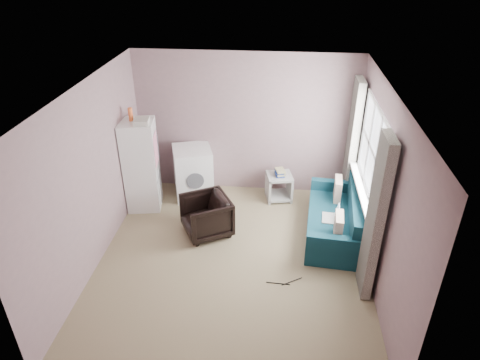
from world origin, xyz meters
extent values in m
cube|color=#8C7C5C|center=(0.00, 0.00, -0.01)|extent=(3.80, 4.20, 0.02)
cube|color=silver|center=(0.00, 0.00, 2.51)|extent=(3.80, 4.20, 0.02)
cube|color=gray|center=(0.00, 2.11, 1.25)|extent=(3.80, 0.02, 2.50)
cube|color=gray|center=(0.00, -2.11, 1.25)|extent=(3.80, 0.02, 2.50)
cube|color=gray|center=(-1.91, 0.00, 1.25)|extent=(0.02, 4.20, 2.50)
cube|color=gray|center=(1.91, 0.00, 1.25)|extent=(0.02, 4.20, 2.50)
cube|color=white|center=(1.89, 0.70, 1.50)|extent=(0.01, 1.60, 1.20)
imported|color=black|center=(-0.48, 0.63, 0.35)|extent=(0.88, 0.89, 0.69)
cube|color=white|center=(-1.66, 1.31, 0.78)|extent=(0.61, 0.61, 1.55)
cube|color=#57585F|center=(-1.39, 1.36, 0.58)|extent=(0.09, 0.49, 0.02)
cube|color=#57585F|center=(-1.42, 1.55, 1.02)|extent=(0.02, 0.03, 0.44)
cube|color=white|center=(-1.39, 1.33, 1.08)|extent=(0.06, 0.37, 0.53)
cylinder|color=orange|center=(-1.74, 1.35, 1.66)|extent=(0.08, 0.08, 0.21)
cube|color=beige|center=(-1.54, 1.24, 1.59)|extent=(0.27, 0.30, 0.08)
cube|color=white|center=(-0.89, 1.75, 0.45)|extent=(0.80, 0.80, 0.91)
cube|color=#57585F|center=(-0.89, 1.73, 0.88)|extent=(0.74, 0.73, 0.05)
cylinder|color=#57585F|center=(-0.80, 1.44, 0.46)|extent=(0.29, 0.11, 0.30)
cube|color=#9A9A96|center=(0.62, 1.77, 0.45)|extent=(0.50, 0.50, 0.04)
cube|color=#9A9A96|center=(0.62, 1.77, 0.06)|extent=(0.50, 0.50, 0.04)
cube|color=#9A9A96|center=(0.43, 1.73, 0.24)|extent=(0.12, 0.43, 0.47)
cube|color=#9A9A96|center=(0.81, 1.81, 0.24)|extent=(0.12, 0.43, 0.47)
cube|color=navy|center=(0.62, 1.77, 0.48)|extent=(0.18, 0.23, 0.03)
cube|color=tan|center=(0.63, 1.77, 0.51)|extent=(0.20, 0.24, 0.03)
cube|color=navy|center=(0.61, 1.77, 0.54)|extent=(0.17, 0.23, 0.03)
cube|color=tan|center=(0.63, 1.76, 0.57)|extent=(0.20, 0.24, 0.03)
cube|color=#103E4C|center=(1.47, 0.76, 0.18)|extent=(0.90, 1.68, 0.36)
cube|color=#103E4C|center=(1.77, 0.73, 0.56)|extent=(0.31, 1.62, 0.39)
cube|color=#103E4C|center=(1.40, -0.02, 0.45)|extent=(0.77, 0.19, 0.18)
cube|color=#103E4C|center=(1.54, 1.54, 0.45)|extent=(0.77, 0.19, 0.18)
cube|color=#CAAD99|center=(1.47, 0.24, 0.54)|extent=(0.14, 0.37, 0.36)
cube|color=#CAAD99|center=(1.56, 1.27, 0.54)|extent=(0.14, 0.37, 0.36)
cube|color=#9A9A96|center=(1.39, 0.68, 0.37)|extent=(0.23, 0.31, 0.02)
cube|color=silver|center=(1.50, 0.67, 0.47)|extent=(0.08, 0.30, 0.20)
cube|color=white|center=(1.82, 0.70, 0.87)|extent=(0.14, 1.70, 0.04)
cube|color=white|center=(1.87, 0.70, 0.90)|extent=(0.02, 1.68, 0.05)
cube|color=white|center=(1.87, 0.70, 1.50)|extent=(0.02, 1.68, 0.05)
cube|color=white|center=(1.87, 0.70, 2.10)|extent=(0.02, 1.68, 0.05)
cube|color=white|center=(1.87, -0.10, 1.50)|extent=(0.02, 0.05, 1.20)
cube|color=white|center=(1.87, 0.43, 1.50)|extent=(0.02, 0.05, 1.20)
cube|color=white|center=(1.87, 0.97, 1.50)|extent=(0.02, 0.05, 1.20)
cube|color=white|center=(1.87, 1.50, 1.50)|extent=(0.02, 0.05, 1.20)
cube|color=beige|center=(1.78, -0.38, 1.10)|extent=(0.12, 0.46, 2.18)
cube|color=beige|center=(1.78, 1.78, 1.10)|extent=(0.12, 0.46, 2.18)
cylinder|color=black|center=(0.85, -0.36, 0.01)|extent=(0.28, 0.18, 0.01)
cylinder|color=black|center=(0.66, -0.41, 0.01)|extent=(0.32, 0.03, 0.01)
camera|label=1|loc=(0.58, -4.75, 4.05)|focal=32.00mm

